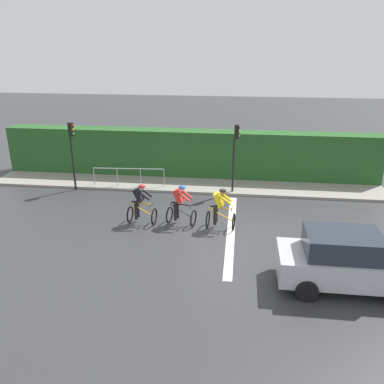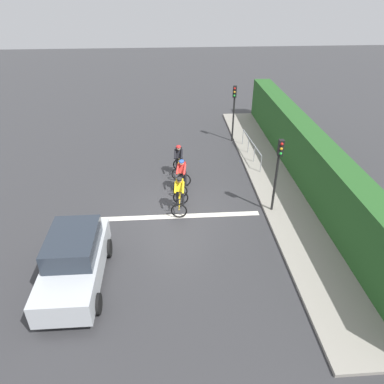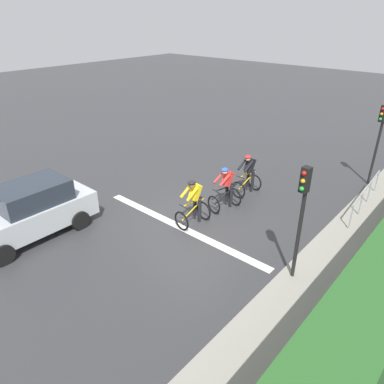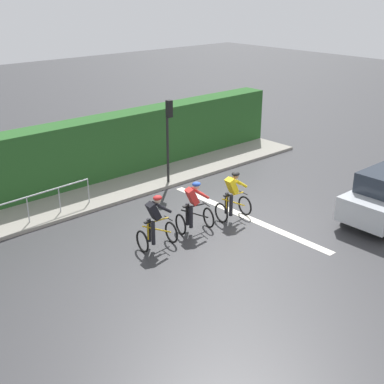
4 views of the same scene
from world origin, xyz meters
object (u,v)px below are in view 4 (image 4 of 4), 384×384
(cyclist_mid, at_px, (233,197))
(pedestrian_railing_kerbside, at_px, (43,198))
(cyclist_lead, at_px, (156,223))
(cyclist_second, at_px, (194,208))
(traffic_light_near_crossing, at_px, (169,130))

(cyclist_mid, bearing_deg, pedestrian_railing_kerbside, 49.46)
(cyclist_lead, xyz_separation_m, pedestrian_railing_kerbside, (3.98, 1.59, -0.01))
(cyclist_second, distance_m, pedestrian_railing_kerbside, 5.02)
(cyclist_lead, relative_size, cyclist_mid, 1.00)
(cyclist_lead, bearing_deg, cyclist_mid, -91.60)
(cyclist_lead, height_order, traffic_light_near_crossing, traffic_light_near_crossing)
(pedestrian_railing_kerbside, bearing_deg, cyclist_lead, -158.19)
(traffic_light_near_crossing, bearing_deg, cyclist_mid, 173.45)
(cyclist_lead, height_order, pedestrian_railing_kerbside, cyclist_lead)
(cyclist_second, xyz_separation_m, cyclist_mid, (-0.17, -1.58, 0.00))
(cyclist_second, xyz_separation_m, traffic_light_near_crossing, (3.71, -2.03, 1.43))
(cyclist_second, bearing_deg, cyclist_mid, -96.21)
(cyclist_mid, relative_size, pedestrian_railing_kerbside, 0.47)
(cyclist_mid, relative_size, traffic_light_near_crossing, 0.50)
(cyclist_second, bearing_deg, pedestrian_railing_kerbside, 39.19)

